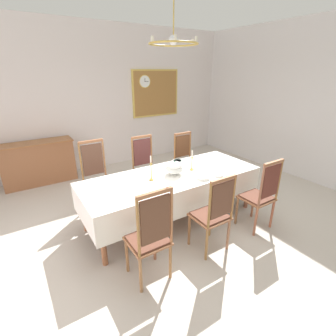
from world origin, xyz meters
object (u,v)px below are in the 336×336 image
chair_north_b (146,167)px  chair_south_c (261,194)px  chair_south_a (150,236)px  bowl_far_left (177,161)px  dining_table (172,179)px  spoon_secondary (223,173)px  candlestick_east (192,162)px  soup_tureen (175,168)px  candlestick_west (151,170)px  chair_north_c (186,159)px  bowl_far_right (204,177)px  chair_north_a (97,177)px  mounted_clock (144,81)px  sideboard (39,163)px  chandelier (173,43)px  bowl_near_right (219,175)px  framed_painting (156,93)px  spoon_primary (167,165)px  bowl_near_left (163,166)px

chair_north_b → chair_south_c: chair_north_b is taller
chair_south_a → bowl_far_left: size_ratio=6.83×
dining_table → chair_north_b: chair_north_b is taller
chair_north_b → spoon_secondary: size_ratio=6.60×
chair_north_b → candlestick_east: bearing=110.9°
chair_north_b → soup_tureen: size_ratio=4.24×
chair_north_b → candlestick_west: (-0.39, -0.93, 0.34)m
chair_south_a → chair_north_c: (1.86, 1.86, -0.03)m
bowl_far_right → chair_north_a: bearing=132.7°
candlestick_east → bowl_far_left: candlestick_east is taller
dining_table → chair_south_a: (-0.91, -0.93, -0.10)m
bowl_far_right → mounted_clock: (0.80, 3.31, 1.21)m
mounted_clock → sideboard: bearing=-174.8°
candlestick_west → chandelier: (0.37, 0.00, 1.67)m
chair_south_a → mounted_clock: (2.00, 3.86, 1.41)m
bowl_near_right → mounted_clock: bearing=81.1°
chair_north_a → candlestick_west: size_ratio=3.24×
candlestick_west → dining_table: bearing=0.0°
chair_south_c → chandelier: (-0.95, 0.93, 2.02)m
dining_table → framed_painting: framed_painting is taller
bowl_near_right → bowl_far_right: bearing=172.8°
chair_south_c → spoon_secondary: (-0.27, 0.54, 0.20)m
chair_south_a → bowl_far_left: 1.85m
spoon_secondary → spoon_primary: bearing=134.4°
spoon_secondary → framed_painting: size_ratio=0.13×
chair_south_a → bowl_far_left: (1.27, 1.33, 0.20)m
chair_south_a → soup_tureen: size_ratio=4.34×
bowl_near_right → chandelier: chandelier is taller
bowl_near_left → spoon_primary: bowl_near_left is taller
chair_north_c → bowl_near_left: (-0.90, -0.56, 0.22)m
chandelier → chair_north_c: bearing=44.3°
candlestick_east → chandelier: 1.74m
chair_south_c → dining_table: bearing=135.6°
chair_north_a → sideboard: 1.90m
chair_south_c → bowl_far_right: size_ratio=6.05×
dining_table → spoon_secondary: size_ratio=15.76×
chair_north_c → bowl_near_right: (-0.37, -1.34, 0.22)m
bowl_near_right → soup_tureen: bearing=142.2°
chandelier → chair_north_b: bearing=88.9°
chair_south_a → mounted_clock: mounted_clock is taller
chair_south_a → chair_north_c: 2.63m
candlestick_east → bowl_near_left: (-0.33, 0.36, -0.11)m
soup_tureen → mounted_clock: 3.31m
bowl_near_right → chair_south_c: bearing=-53.9°
candlestick_east → spoon_primary: (-0.23, 0.39, -0.12)m
chair_south_a → sideboard: chair_south_a is taller
candlestick_west → bowl_far_left: size_ratio=2.15×
chair_south_c → spoon_primary: size_ratio=6.55×
bowl_far_left → sideboard: bearing=130.8°
chair_north_b → spoon_secondary: bearing=116.8°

